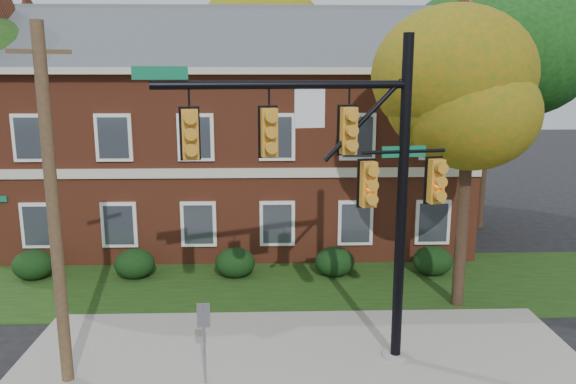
{
  "coord_description": "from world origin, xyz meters",
  "views": [
    {
      "loc": [
        -0.73,
        -12.09,
        6.98
      ],
      "look_at": [
        -0.26,
        3.0,
        3.82
      ],
      "focal_mm": 35.0,
      "sensor_mm": 36.0,
      "label": 1
    }
  ],
  "objects_px": {
    "hedge_right": "(335,262)",
    "tree_near_right": "(481,86)",
    "apartment_building": "(241,123)",
    "hedge_left": "(135,264)",
    "hedge_center": "(235,263)",
    "tree_far_rear": "(271,40)",
    "tree_right_rear": "(500,48)",
    "utility_pole": "(53,211)",
    "hedge_far_right": "(433,261)",
    "hedge_far_left": "(33,265)",
    "sign_post": "(204,331)",
    "traffic_signal": "(345,169)"
  },
  "relations": [
    {
      "from": "hedge_right",
      "to": "tree_near_right",
      "type": "height_order",
      "value": "tree_near_right"
    },
    {
      "from": "apartment_building",
      "to": "hedge_left",
      "type": "height_order",
      "value": "apartment_building"
    },
    {
      "from": "hedge_left",
      "to": "hedge_center",
      "type": "distance_m",
      "value": 3.5
    },
    {
      "from": "hedge_right",
      "to": "tree_far_rear",
      "type": "height_order",
      "value": "tree_far_rear"
    },
    {
      "from": "hedge_right",
      "to": "tree_right_rear",
      "type": "xyz_separation_m",
      "value": [
        7.81,
        6.11,
        7.6
      ]
    },
    {
      "from": "tree_near_right",
      "to": "utility_pole",
      "type": "xyz_separation_m",
      "value": [
        -10.68,
        -3.98,
        -2.57
      ]
    },
    {
      "from": "hedge_center",
      "to": "hedge_far_right",
      "type": "relative_size",
      "value": 1.0
    },
    {
      "from": "hedge_far_left",
      "to": "hedge_right",
      "type": "relative_size",
      "value": 1.0
    },
    {
      "from": "apartment_building",
      "to": "hedge_right",
      "type": "xyz_separation_m",
      "value": [
        3.5,
        -5.25,
        -4.46
      ]
    },
    {
      "from": "tree_right_rear",
      "to": "tree_far_rear",
      "type": "height_order",
      "value": "tree_far_rear"
    },
    {
      "from": "utility_pole",
      "to": "hedge_right",
      "type": "bearing_deg",
      "value": 25.71
    },
    {
      "from": "tree_far_rear",
      "to": "utility_pole",
      "type": "relative_size",
      "value": 1.43
    },
    {
      "from": "tree_near_right",
      "to": "hedge_far_right",
      "type": "bearing_deg",
      "value": 94.52
    },
    {
      "from": "tree_near_right",
      "to": "apartment_building",
      "type": "bearing_deg",
      "value": 131.77
    },
    {
      "from": "hedge_right",
      "to": "sign_post",
      "type": "relative_size",
      "value": 0.69
    },
    {
      "from": "hedge_center",
      "to": "hedge_far_right",
      "type": "height_order",
      "value": "same"
    },
    {
      "from": "utility_pole",
      "to": "hedge_far_right",
      "type": "bearing_deg",
      "value": 14.4
    },
    {
      "from": "tree_near_right",
      "to": "sign_post",
      "type": "relative_size",
      "value": 4.25
    },
    {
      "from": "hedge_far_right",
      "to": "utility_pole",
      "type": "relative_size",
      "value": 0.17
    },
    {
      "from": "tree_far_rear",
      "to": "hedge_right",
      "type": "bearing_deg",
      "value": -80.64
    },
    {
      "from": "hedge_center",
      "to": "utility_pole",
      "type": "bearing_deg",
      "value": -116.9
    },
    {
      "from": "hedge_far_left",
      "to": "sign_post",
      "type": "height_order",
      "value": "sign_post"
    },
    {
      "from": "hedge_right",
      "to": "tree_near_right",
      "type": "distance_m",
      "value": 7.72
    },
    {
      "from": "hedge_far_right",
      "to": "hedge_left",
      "type": "bearing_deg",
      "value": 180.0
    },
    {
      "from": "hedge_center",
      "to": "tree_right_rear",
      "type": "height_order",
      "value": "tree_right_rear"
    },
    {
      "from": "tree_right_rear",
      "to": "tree_far_rear",
      "type": "relative_size",
      "value": 0.92
    },
    {
      "from": "tree_near_right",
      "to": "tree_far_rear",
      "type": "height_order",
      "value": "tree_far_rear"
    },
    {
      "from": "hedge_far_right",
      "to": "sign_post",
      "type": "relative_size",
      "value": 0.69
    },
    {
      "from": "sign_post",
      "to": "tree_near_right",
      "type": "bearing_deg",
      "value": 26.18
    },
    {
      "from": "hedge_center",
      "to": "hedge_far_left",
      "type": "bearing_deg",
      "value": 180.0
    },
    {
      "from": "apartment_building",
      "to": "utility_pole",
      "type": "relative_size",
      "value": 2.33
    },
    {
      "from": "apartment_building",
      "to": "tree_right_rear",
      "type": "bearing_deg",
      "value": 4.33
    },
    {
      "from": "tree_near_right",
      "to": "utility_pole",
      "type": "distance_m",
      "value": 11.69
    },
    {
      "from": "hedge_far_right",
      "to": "sign_post",
      "type": "bearing_deg",
      "value": -135.66
    },
    {
      "from": "apartment_building",
      "to": "traffic_signal",
      "type": "xyz_separation_m",
      "value": [
        2.95,
        -11.55,
        -0.08
      ]
    },
    {
      "from": "tree_right_rear",
      "to": "sign_post",
      "type": "distance_m",
      "value": 18.8
    },
    {
      "from": "hedge_center",
      "to": "sign_post",
      "type": "relative_size",
      "value": 0.69
    },
    {
      "from": "hedge_center",
      "to": "tree_near_right",
      "type": "relative_size",
      "value": 0.16
    },
    {
      "from": "traffic_signal",
      "to": "utility_pole",
      "type": "height_order",
      "value": "utility_pole"
    },
    {
      "from": "hedge_center",
      "to": "sign_post",
      "type": "bearing_deg",
      "value": -92.03
    },
    {
      "from": "hedge_center",
      "to": "tree_near_right",
      "type": "xyz_separation_m",
      "value": [
        7.22,
        -2.83,
        6.14
      ]
    },
    {
      "from": "hedge_far_left",
      "to": "utility_pole",
      "type": "xyz_separation_m",
      "value": [
        3.54,
        -6.82,
        3.57
      ]
    },
    {
      "from": "tree_near_right",
      "to": "tree_far_rear",
      "type": "distance_m",
      "value": 17.12
    },
    {
      "from": "hedge_far_left",
      "to": "hedge_far_right",
      "type": "distance_m",
      "value": 14.0
    },
    {
      "from": "tree_right_rear",
      "to": "hedge_far_right",
      "type": "bearing_deg",
      "value": -125.23
    },
    {
      "from": "utility_pole",
      "to": "sign_post",
      "type": "bearing_deg",
      "value": -23.5
    },
    {
      "from": "hedge_far_right",
      "to": "tree_far_rear",
      "type": "xyz_separation_m",
      "value": [
        -5.66,
        13.09,
        8.32
      ]
    },
    {
      "from": "traffic_signal",
      "to": "hedge_far_left",
      "type": "bearing_deg",
      "value": 136.85
    },
    {
      "from": "hedge_center",
      "to": "traffic_signal",
      "type": "height_order",
      "value": "traffic_signal"
    },
    {
      "from": "apartment_building",
      "to": "hedge_center",
      "type": "relative_size",
      "value": 13.43
    }
  ]
}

